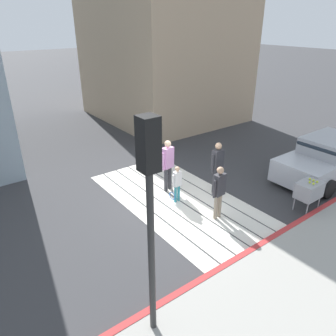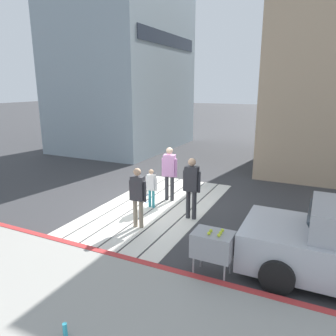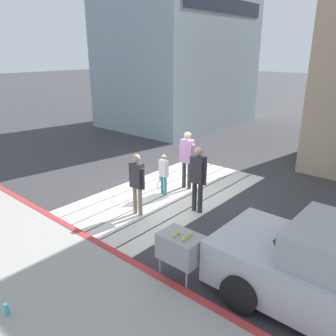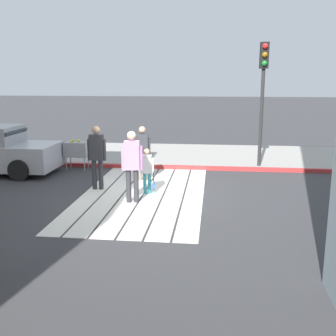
# 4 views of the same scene
# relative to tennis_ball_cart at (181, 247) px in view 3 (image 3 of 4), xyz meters

# --- Properties ---
(ground_plane) EXTENTS (120.00, 120.00, 0.00)m
(ground_plane) POSITION_rel_tennis_ball_cart_xyz_m (2.90, 2.82, -0.70)
(ground_plane) COLOR #38383A
(crosswalk_stripes) EXTENTS (6.40, 3.25, 0.01)m
(crosswalk_stripes) POSITION_rel_tennis_ball_cart_xyz_m (2.90, 2.82, -0.69)
(crosswalk_stripes) COLOR silver
(crosswalk_stripes) RESTS_ON ground
(curb_painted) EXTENTS (0.16, 40.00, 0.13)m
(curb_painted) POSITION_rel_tennis_ball_cart_xyz_m (-0.35, 2.82, -0.63)
(curb_painted) COLOR #BC3333
(curb_painted) RESTS_ON ground
(building_far_north) EXTENTS (8.00, 6.04, 11.30)m
(building_far_north) POSITION_rel_tennis_ball_cart_xyz_m (11.40, 9.41, 4.95)
(building_far_north) COLOR #8C9EA8
(building_far_north) RESTS_ON ground
(tennis_ball_cart) EXTENTS (0.56, 0.80, 1.02)m
(tennis_ball_cart) POSITION_rel_tennis_ball_cart_xyz_m (0.00, 0.00, 0.00)
(tennis_ball_cart) COLOR #99999E
(tennis_ball_cart) RESTS_ON ground
(water_bottle) EXTENTS (0.07, 0.07, 0.22)m
(water_bottle) POSITION_rel_tennis_ball_cart_xyz_m (-2.66, 1.43, -0.47)
(water_bottle) COLOR #33A5BF
(water_bottle) RESTS_ON sidewalk_west
(pedestrian_adult_lead) EXTENTS (0.24, 0.53, 1.81)m
(pedestrian_adult_lead) POSITION_rel_tennis_ball_cart_xyz_m (2.51, 1.45, 0.36)
(pedestrian_adult_lead) COLOR #333338
(pedestrian_adult_lead) RESTS_ON ground
(pedestrian_adult_trailing) EXTENTS (0.29, 0.52, 1.82)m
(pedestrian_adult_trailing) POSITION_rel_tennis_ball_cart_xyz_m (3.62, 2.68, 0.37)
(pedestrian_adult_trailing) COLOR #333338
(pedestrian_adult_trailing) RESTS_ON ground
(pedestrian_adult_side) EXTENTS (0.25, 0.49, 1.68)m
(pedestrian_adult_side) POSITION_rel_tennis_ball_cart_xyz_m (1.34, 2.54, 0.28)
(pedestrian_adult_side) COLOR gray
(pedestrian_adult_side) RESTS_ON ground
(pedestrian_child_with_racket) EXTENTS (0.28, 0.38, 1.25)m
(pedestrian_child_with_racket) POSITION_rel_tennis_ball_cart_xyz_m (2.81, 2.93, 0.00)
(pedestrian_child_with_racket) COLOR teal
(pedestrian_child_with_racket) RESTS_ON ground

